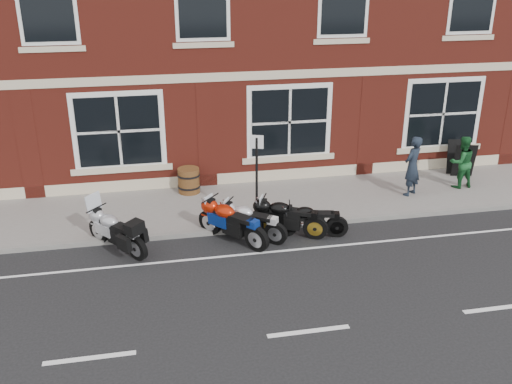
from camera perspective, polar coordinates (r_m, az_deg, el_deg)
ground at (r=13.56m, az=1.74°, el=-6.41°), size 80.00×80.00×0.00m
sidewalk at (r=16.17m, az=-0.62°, el=-1.20°), size 30.00×3.00×0.12m
kerb at (r=14.76m, az=0.52°, el=-3.61°), size 30.00×0.16×0.12m
moto_touring_silver at (r=14.00m, az=-13.83°, el=-3.63°), size 1.40×1.65×1.34m
moto_sport_red at (r=13.99m, az=-2.41°, el=-2.90°), size 1.51×1.72×0.97m
moto_sport_black at (r=14.33m, az=3.05°, el=-2.43°), size 1.88×1.01×0.91m
moto_sport_silver at (r=14.16m, az=-0.62°, el=-2.81°), size 1.64×1.26×0.88m
moto_naked_black at (r=14.34m, az=5.42°, el=-2.69°), size 1.82×0.54×0.83m
pedestrian_left at (r=16.95m, az=15.36°, el=2.52°), size 0.77×0.71×1.76m
pedestrian_right at (r=18.02m, az=19.87°, el=2.84°), size 0.80×0.64×1.58m
a_board_sign at (r=19.11m, az=19.81°, el=3.16°), size 0.74×0.57×1.10m
barrel_planter at (r=16.81m, az=-6.73°, el=1.16°), size 0.66×0.66×0.74m
parking_sign at (r=14.29m, az=0.07°, el=1.81°), size 0.32×0.14×2.40m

